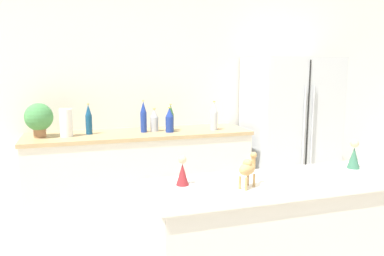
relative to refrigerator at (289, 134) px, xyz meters
The scene contains 14 objects.
wall_back 1.38m from the refrigerator, 162.88° to the left, with size 8.00×0.06×2.55m.
back_counter 1.72m from the refrigerator, behind, with size 2.21×0.63×0.94m.
refrigerator is the anchor object (origin of this frame).
potted_plant 2.62m from the refrigerator, behind, with size 0.25×0.25×0.32m.
paper_towel_roll 2.38m from the refrigerator, behind, with size 0.12×0.12×0.26m.
back_bottle_0 0.95m from the refrigerator, behind, with size 0.08×0.08×0.30m.
back_bottle_1 1.38m from the refrigerator, behind, with size 0.06×0.06×0.27m.
back_bottle_2 1.54m from the refrigerator, behind, with size 0.08×0.08×0.23m.
back_bottle_3 1.41m from the refrigerator, behind, with size 0.08×0.08×0.25m.
back_bottle_4 2.18m from the refrigerator, behind, with size 0.06×0.06×0.30m.
back_bottle_5 1.66m from the refrigerator, behind, with size 0.06×0.06×0.32m.
camel_figurine 2.57m from the refrigerator, 126.63° to the right, with size 0.13×0.11×0.17m.
wise_man_figurine_blue 2.65m from the refrigerator, 133.34° to the right, with size 0.06×0.06×0.15m.
wise_man_figurine_crimson 2.09m from the refrigerator, 112.45° to the right, with size 0.07×0.07×0.17m.
Camera 1 is at (-1.05, -1.27, 1.57)m, focal length 35.00 mm.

